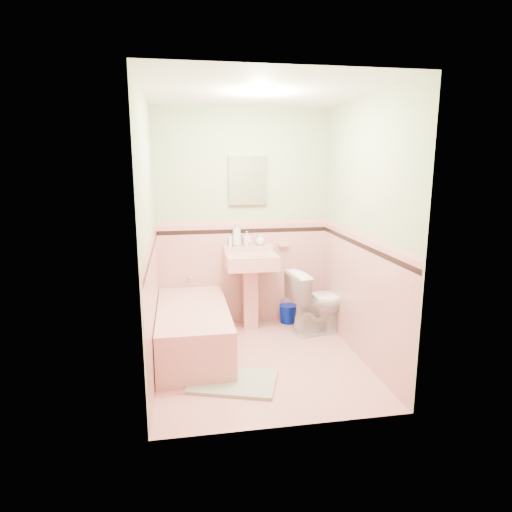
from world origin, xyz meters
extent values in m
plane|color=pink|center=(0.00, 0.00, 0.00)|extent=(2.20, 2.20, 0.00)
plane|color=white|center=(0.00, 0.00, 2.50)|extent=(2.20, 2.20, 0.00)
plane|color=beige|center=(0.00, 1.10, 1.25)|extent=(2.50, 0.00, 2.50)
plane|color=beige|center=(0.00, -1.10, 1.25)|extent=(2.50, 0.00, 2.50)
plane|color=beige|center=(-1.00, 0.00, 1.25)|extent=(0.00, 2.50, 2.50)
plane|color=beige|center=(1.00, 0.00, 1.25)|extent=(0.00, 2.50, 2.50)
plane|color=#E49F99|center=(0.00, 1.09, 0.60)|extent=(2.00, 0.00, 2.00)
plane|color=#E49F99|center=(0.00, -1.09, 0.60)|extent=(2.00, 0.00, 2.00)
plane|color=#E49F99|center=(-0.99, 0.00, 0.60)|extent=(0.00, 2.20, 2.20)
plane|color=#E49F99|center=(0.99, 0.00, 0.60)|extent=(0.00, 2.20, 2.20)
plane|color=black|center=(0.00, 1.08, 1.12)|extent=(2.00, 0.00, 2.00)
plane|color=black|center=(0.00, -1.08, 1.12)|extent=(2.00, 0.00, 2.00)
plane|color=black|center=(-0.98, 0.00, 1.12)|extent=(0.00, 2.20, 2.20)
plane|color=black|center=(0.98, 0.00, 1.12)|extent=(0.00, 2.20, 2.20)
plane|color=pink|center=(0.00, 1.08, 1.22)|extent=(2.00, 0.00, 2.00)
plane|color=pink|center=(0.00, -1.08, 1.22)|extent=(2.00, 0.00, 2.00)
plane|color=pink|center=(-0.98, 0.00, 1.22)|extent=(0.00, 2.20, 2.20)
plane|color=pink|center=(0.98, 0.00, 1.22)|extent=(0.00, 2.20, 2.20)
cube|color=#DC9690|center=(-0.63, 0.33, 0.23)|extent=(0.70, 1.50, 0.45)
cylinder|color=silver|center=(-0.63, 1.05, 0.63)|extent=(0.04, 0.12, 0.04)
cylinder|color=silver|center=(0.05, 1.00, 0.95)|extent=(0.02, 0.02, 0.10)
cube|color=white|center=(0.05, 1.07, 1.70)|extent=(0.44, 0.04, 0.54)
cube|color=#DC9690|center=(0.47, 1.06, 0.95)|extent=(0.11, 0.07, 0.04)
imported|color=#B2B2B2|center=(-0.09, 1.04, 1.09)|extent=(0.12, 0.12, 0.27)
imported|color=#B2B2B2|center=(0.03, 1.04, 1.04)|extent=(0.09, 0.09, 0.17)
imported|color=#B2B2B2|center=(0.19, 1.04, 1.02)|extent=(0.13, 0.13, 0.13)
cylinder|color=white|center=(-0.16, 1.04, 1.02)|extent=(0.04, 0.04, 0.12)
imported|color=white|center=(0.80, 0.65, 0.36)|extent=(0.78, 0.54, 0.73)
cube|color=gray|center=(-0.32, -0.39, 0.01)|extent=(0.86, 0.70, 0.03)
cube|color=#BF1E59|center=(-0.37, -0.35, 0.06)|extent=(0.15, 0.11, 0.05)
camera|label=1|loc=(-0.74, -3.94, 1.91)|focal=31.12mm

